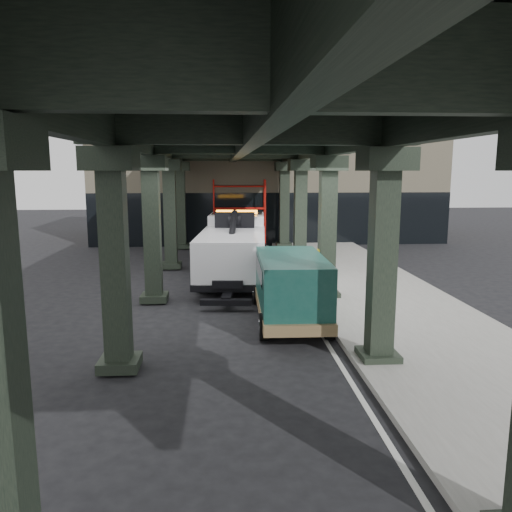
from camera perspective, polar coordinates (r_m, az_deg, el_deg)
name	(u,v)px	position (r m, az deg, el deg)	size (l,w,h in m)	color
ground	(256,317)	(15.66, 0.05, -6.98)	(90.00, 90.00, 0.00)	black
sidewalk	(378,296)	(18.39, 13.78, -4.49)	(5.00, 40.00, 0.15)	gray
lane_stripe	(300,300)	(17.77, 5.10, -4.98)	(0.12, 38.00, 0.01)	silver
viaduct	(240,141)	(17.01, -1.81, 12.95)	(7.40, 32.00, 6.40)	black
building	(265,178)	(35.10, 1.06, 8.90)	(22.00, 10.00, 8.00)	#C6B793
scaffolding	(239,212)	(29.73, -1.91, 5.10)	(3.08, 0.88, 4.00)	red
tow_truck	(235,245)	(20.98, -2.46, 1.23)	(3.17, 8.95, 2.88)	black
towed_van	(290,286)	(14.93, 3.91, -3.44)	(2.13, 5.11, 2.06)	#124038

